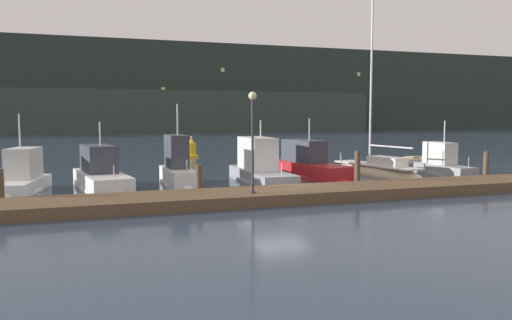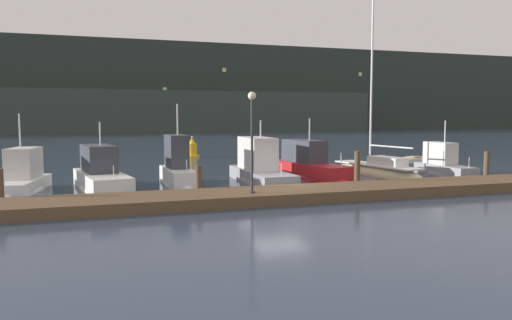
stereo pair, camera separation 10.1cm
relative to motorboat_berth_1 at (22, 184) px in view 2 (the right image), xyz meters
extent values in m
plane|color=#2D3D51|center=(11.24, -4.15, -0.36)|extent=(400.00, 400.00, 0.00)
cube|color=brown|center=(11.24, -6.06, -0.14)|extent=(29.89, 2.80, 0.45)
cylinder|color=#4C3D2D|center=(-0.22, -4.41, 0.39)|extent=(0.28, 0.28, 1.51)
cylinder|color=#4C3D2D|center=(7.42, -4.41, 0.34)|extent=(0.28, 0.28, 1.41)
cylinder|color=#4C3D2D|center=(15.06, -4.41, 0.55)|extent=(0.28, 0.28, 1.83)
cylinder|color=#4C3D2D|center=(22.71, -4.41, 0.46)|extent=(0.28, 0.28, 1.64)
ellipsoid|color=white|center=(-0.02, -0.11, -0.36)|extent=(2.59, 5.11, 1.03)
cube|color=white|center=(-0.02, -0.11, -0.07)|extent=(2.36, 4.61, 0.58)
cube|color=silver|center=(0.07, 0.37, 0.93)|extent=(1.54, 2.32, 1.42)
cube|color=black|center=(0.25, 1.33, 1.14)|extent=(1.06, 0.46, 0.63)
cylinder|color=silver|center=(0.00, -0.01, 2.44)|extent=(0.07, 0.07, 1.60)
cylinder|color=silver|center=(-0.40, -2.12, 0.52)|extent=(0.04, 0.04, 0.60)
ellipsoid|color=white|center=(3.53, -0.66, -0.36)|extent=(2.95, 6.50, 1.25)
cube|color=white|center=(3.53, -0.66, 0.04)|extent=(2.69, 5.86, 0.81)
cube|color=#333842|center=(3.42, -0.04, 1.09)|extent=(1.75, 2.94, 1.28)
cube|color=black|center=(3.21, 1.19, 1.28)|extent=(1.17, 0.44, 0.57)
cylinder|color=silver|center=(3.51, -0.54, 2.29)|extent=(0.07, 0.07, 1.13)
cylinder|color=silver|center=(3.98, -3.26, 0.75)|extent=(0.04, 0.04, 0.60)
ellipsoid|color=white|center=(7.23, -0.41, -0.36)|extent=(1.48, 4.72, 1.28)
cube|color=white|center=(7.23, -0.41, 0.07)|extent=(1.36, 4.25, 0.86)
cube|color=#333842|center=(7.21, 0.06, 1.34)|extent=(0.97, 2.08, 1.67)
cube|color=black|center=(7.19, 0.99, 1.59)|extent=(0.82, 0.33, 0.74)
cylinder|color=silver|center=(7.22, -0.32, 2.95)|extent=(0.07, 0.07, 1.55)
cylinder|color=silver|center=(7.28, -2.37, 0.80)|extent=(0.04, 0.04, 0.60)
ellipsoid|color=gray|center=(11.52, -0.73, -0.36)|extent=(1.99, 6.93, 1.36)
cube|color=gray|center=(11.52, -0.73, -0.03)|extent=(1.83, 6.24, 0.67)
cube|color=silver|center=(11.52, -0.04, 1.15)|extent=(1.34, 3.05, 1.68)
cube|color=black|center=(11.53, 1.34, 1.40)|extent=(1.17, 0.32, 0.74)
cylinder|color=silver|center=(11.52, -0.59, 2.45)|extent=(0.07, 0.07, 0.91)
cylinder|color=silver|center=(11.50, -3.64, 0.61)|extent=(0.04, 0.04, 0.60)
ellipsoid|color=red|center=(14.90, 0.52, -0.36)|extent=(2.99, 6.91, 1.18)
cube|color=red|center=(14.90, 0.52, 0.06)|extent=(2.73, 6.23, 0.83)
cube|color=#333842|center=(14.79, 1.18, 1.11)|extent=(1.76, 3.12, 1.27)
cube|color=black|center=(14.56, 2.50, 1.30)|extent=(1.17, 0.44, 0.57)
cylinder|color=silver|center=(14.88, 0.65, 2.36)|extent=(0.07, 0.07, 1.23)
cylinder|color=silver|center=(15.37, -2.25, 0.77)|extent=(0.04, 0.04, 0.60)
ellipsoid|color=beige|center=(19.10, 0.36, -0.36)|extent=(2.91, 7.55, 1.38)
cube|color=silver|center=(19.10, 0.36, 0.23)|extent=(2.45, 6.34, 0.08)
cube|color=silver|center=(19.25, -0.52, 0.53)|extent=(1.39, 2.50, 0.51)
cylinder|color=silver|center=(19.00, 0.94, 5.43)|extent=(0.12, 0.12, 10.39)
cylinder|color=silver|center=(19.29, -0.75, 1.38)|extent=(0.68, 3.39, 0.09)
cylinder|color=silver|center=(18.51, 3.69, 0.48)|extent=(0.04, 0.04, 0.50)
ellipsoid|color=gray|center=(22.85, -1.03, -0.36)|extent=(1.49, 4.81, 1.24)
cube|color=gray|center=(22.85, -1.03, -0.05)|extent=(1.37, 4.33, 0.62)
cube|color=silver|center=(22.86, -0.55, 0.91)|extent=(0.98, 2.12, 1.30)
cube|color=black|center=(22.89, 0.40, 1.11)|extent=(0.83, 0.28, 0.58)
cylinder|color=silver|center=(22.85, -0.94, 2.21)|extent=(0.07, 0.07, 1.29)
cylinder|color=silver|center=(22.80, -3.04, 0.56)|extent=(0.04, 0.04, 0.60)
cylinder|color=gold|center=(11.20, 16.29, -0.28)|extent=(1.21, 1.21, 0.16)
cylinder|color=gold|center=(11.20, 16.29, 0.30)|extent=(0.80, 0.80, 1.00)
cone|color=gold|center=(11.20, 16.29, 1.05)|extent=(0.56, 0.56, 0.50)
sphere|color=#F9EAB7|center=(11.20, 16.29, 1.35)|extent=(0.16, 0.16, 0.16)
cylinder|color=#2D2D33|center=(9.11, -6.58, 0.12)|extent=(0.24, 0.24, 0.06)
cylinder|color=#2D2D33|center=(9.11, -6.58, 1.96)|extent=(0.10, 0.10, 3.63)
sphere|color=#F9EAB7|center=(9.11, -6.58, 3.92)|extent=(0.32, 0.32, 0.32)
cube|color=#28332D|center=(11.24, 86.42, 9.03)|extent=(240.00, 16.00, 18.79)
cube|color=#333F39|center=(-10.94, 76.42, 3.83)|extent=(144.00, 10.00, 8.39)
cube|color=#F4DB8C|center=(58.78, 78.37, 5.51)|extent=(0.80, 0.10, 0.80)
cube|color=#F4DB8C|center=(30.38, 78.37, 12.76)|extent=(0.80, 0.10, 0.80)
cube|color=#F4DB8C|center=(17.80, 78.37, 8.50)|extent=(0.80, 0.10, 0.80)
cube|color=#F4DB8C|center=(4.78, 78.37, 5.16)|extent=(0.80, 0.10, 0.80)
cube|color=#F4DB8C|center=(63.08, 78.37, 12.71)|extent=(0.80, 0.10, 0.80)
ellipsoid|color=beige|center=(27.64, 8.48, -0.36)|extent=(3.09, 1.14, 0.56)
cube|color=brown|center=(27.64, 8.48, -0.14)|extent=(0.63, 0.87, 0.06)
camera|label=1|loc=(2.99, -25.18, 3.16)|focal=35.00mm
camera|label=2|loc=(3.08, -25.21, 3.16)|focal=35.00mm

